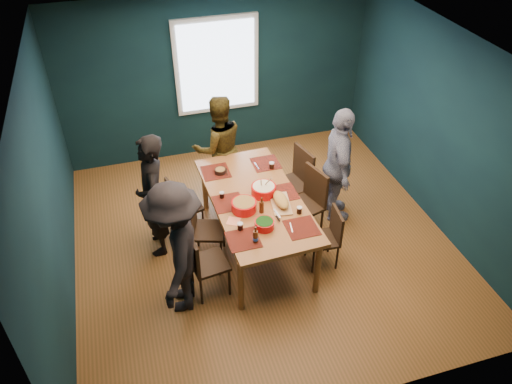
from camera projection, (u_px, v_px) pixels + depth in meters
room at (257, 147)px, 6.29m from camera, size 5.01×5.01×2.71m
dining_table at (256, 203)px, 6.40m from camera, size 1.17×2.21×0.82m
chair_left_far at (180, 203)px, 6.78m from camera, size 0.47×0.47×0.86m
chair_left_mid at (201, 225)px, 6.38m from camera, size 0.52×0.52×0.91m
chair_left_near at (202, 260)px, 5.87m from camera, size 0.47×0.47×0.93m
chair_right_far at (296, 178)px, 7.08m from camera, size 0.56×0.56×1.03m
chair_right_mid at (309, 198)px, 6.73m from camera, size 0.57×0.57×1.01m
chair_right_near at (329, 234)px, 6.32m from camera, size 0.40×0.40×0.82m
person_far_left at (153, 196)px, 6.31m from camera, size 0.45×0.65×1.73m
person_back at (219, 148)px, 7.32m from camera, size 0.84×0.68×1.63m
person_right at (338, 166)px, 6.85m from camera, size 0.63×1.08×1.73m
person_near_left at (176, 250)px, 5.53m from camera, size 0.91×1.26×1.74m
bowl_salad at (244, 206)px, 6.12m from camera, size 0.31×0.31×0.13m
bowl_dumpling at (264, 190)px, 6.37m from camera, size 0.32×0.32×0.30m
bowl_herbs at (264, 224)px, 5.87m from camera, size 0.24×0.24×0.10m
cutting_board at (281, 201)px, 6.21m from camera, size 0.30×0.58×0.13m
small_bowl at (220, 171)px, 6.76m from camera, size 0.16×0.16×0.07m
beer_bottle_a at (256, 237)px, 5.65m from camera, size 0.06×0.06×0.23m
beer_bottle_b at (262, 207)px, 6.07m from camera, size 0.06×0.06×0.22m
cola_glass_a at (240, 226)px, 5.84m from camera, size 0.07×0.07×0.10m
cola_glass_b at (299, 210)px, 6.08m from camera, size 0.07×0.07×0.09m
cola_glass_c at (272, 165)px, 6.84m from camera, size 0.07×0.07×0.10m
cola_glass_d at (222, 195)px, 6.32m from camera, size 0.06×0.06×0.09m
napkin_a at (279, 189)px, 6.49m from camera, size 0.15×0.15×0.00m
napkin_b at (234, 221)px, 5.99m from camera, size 0.21×0.21×0.00m
napkin_c at (297, 229)px, 5.88m from camera, size 0.20×0.20×0.00m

